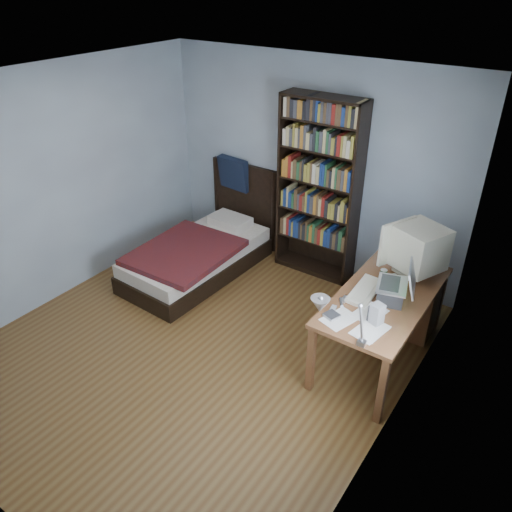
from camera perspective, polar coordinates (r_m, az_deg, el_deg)
name	(u,v)px	position (r m, az deg, el deg)	size (l,w,h in m)	color
room	(193,237)	(4.36, -7.26, 2.19)	(4.20, 4.24, 2.50)	brown
desk	(398,299)	(5.17, 15.96, -4.78)	(0.75, 1.59, 0.73)	brown
crt_monitor	(417,248)	(4.87, 17.89, 0.92)	(0.59, 0.54, 0.51)	beige
laptop	(393,290)	(4.51, 15.43, -3.77)	(0.41, 0.39, 0.41)	#2D2D30
desk_lamp	(328,309)	(3.45, 8.21, -6.04)	(0.25, 0.56, 0.66)	#99999E
keyboard	(365,291)	(4.62, 12.37, -3.93)	(0.19, 0.49, 0.03)	beige
speaker	(377,314)	(4.22, 13.65, -6.47)	(0.09, 0.09, 0.19)	gray
soda_can	(383,275)	(4.80, 14.34, -2.17)	(0.06, 0.06, 0.12)	#063208
mouse	(393,277)	(4.88, 15.43, -2.28)	(0.07, 0.12, 0.04)	silver
phone_silver	(344,299)	(4.48, 10.07, -4.88)	(0.05, 0.10, 0.02)	#BBBBC0
phone_grey	(333,308)	(4.36, 8.81, -5.93)	(0.04, 0.08, 0.02)	gray
external_drive	(332,315)	(4.27, 8.64, -6.74)	(0.11, 0.11, 0.02)	gray
bookshelf	(318,190)	(5.79, 7.15, 7.51)	(0.95, 0.30, 2.12)	black
bed	(201,251)	(6.13, -6.25, 0.56)	(1.04, 2.03, 1.16)	black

